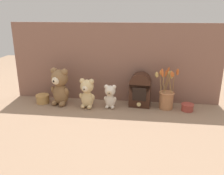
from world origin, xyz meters
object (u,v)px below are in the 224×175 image
object	(u,v)px
teddy_bear_medium	(87,93)
decorative_tin_tall	(43,99)
flower_vase	(166,96)
decorative_tin_short	(187,107)
teddy_bear_large	(60,86)
teddy_bear_small	(110,96)
vintage_radio	(140,89)

from	to	relation	value
teddy_bear_medium	decorative_tin_tall	distance (m)	0.39
flower_vase	decorative_tin_short	bearing A→B (deg)	-10.83
teddy_bear_large	teddy_bear_small	distance (m)	0.40
teddy_bear_medium	decorative_tin_tall	world-z (taller)	teddy_bear_medium
vintage_radio	flower_vase	bearing A→B (deg)	-7.68
decorative_tin_short	teddy_bear_medium	bearing A→B (deg)	-177.71
decorative_tin_tall	flower_vase	bearing A→B (deg)	0.93
teddy_bear_small	flower_vase	xyz separation A→B (m)	(0.42, 0.04, 0.00)
teddy_bear_large	flower_vase	bearing A→B (deg)	1.89
vintage_radio	teddy_bear_large	bearing A→B (deg)	-175.05
teddy_bear_small	decorative_tin_short	bearing A→B (deg)	1.35
flower_vase	vintage_radio	distance (m)	0.20
teddy_bear_small	decorative_tin_tall	size ratio (longest dim) A/B	1.75
flower_vase	decorative_tin_short	xyz separation A→B (m)	(0.15, -0.03, -0.07)
teddy_bear_large	teddy_bear_small	bearing A→B (deg)	-2.34
teddy_bear_large	decorative_tin_tall	world-z (taller)	teddy_bear_large
teddy_bear_large	flower_vase	size ratio (longest dim) A/B	0.93
teddy_bear_small	decorative_tin_tall	distance (m)	0.55
teddy_bear_medium	teddy_bear_small	bearing A→B (deg)	5.37
teddy_bear_large	flower_vase	xyz separation A→B (m)	(0.81, 0.03, -0.06)
teddy_bear_large	teddy_bear_small	size ratio (longest dim) A/B	1.60
flower_vase	vintage_radio	size ratio (longest dim) A/B	1.21
teddy_bear_medium	flower_vase	size ratio (longest dim) A/B	0.72
teddy_bear_large	teddy_bear_medium	size ratio (longest dim) A/B	1.29
teddy_bear_medium	vintage_radio	size ratio (longest dim) A/B	0.87
teddy_bear_small	vintage_radio	bearing A→B (deg)	17.40
teddy_bear_medium	teddy_bear_small	distance (m)	0.18
vintage_radio	decorative_tin_tall	distance (m)	0.78
teddy_bear_large	decorative_tin_short	xyz separation A→B (m)	(0.97, -0.00, -0.13)
teddy_bear_large	teddy_bear_medium	distance (m)	0.23
teddy_bear_medium	vintage_radio	distance (m)	0.41
teddy_bear_small	teddy_bear_large	bearing A→B (deg)	177.66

